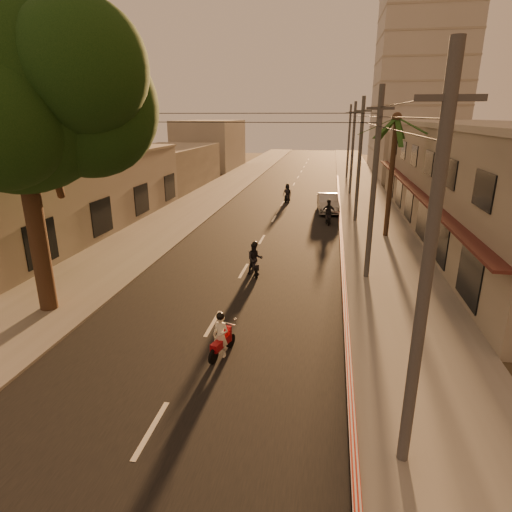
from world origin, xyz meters
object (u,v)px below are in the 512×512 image
at_px(palm_tree, 396,125).
at_px(scooter_mid_b, 328,213).
at_px(scooter_red, 221,337).
at_px(parked_car, 328,203).
at_px(scooter_mid_a, 255,259).
at_px(broadleaf_tree, 27,93).
at_px(scooter_far_a, 287,194).

relative_size(palm_tree, scooter_mid_b, 4.39).
xyz_separation_m(scooter_red, parked_car, (3.19, 23.50, 0.03)).
xyz_separation_m(scooter_mid_b, parked_car, (-0.09, 4.15, -0.08)).
height_order(palm_tree, scooter_mid_a, palm_tree).
height_order(broadleaf_tree, parked_car, broadleaf_tree).
xyz_separation_m(palm_tree, scooter_far_a, (-7.70, 11.11, -6.38)).
xyz_separation_m(broadleaf_tree, scooter_mid_a, (7.27, 5.47, -7.67)).
distance_m(palm_tree, parked_car, 10.46).
bearing_deg(scooter_mid_a, palm_tree, 31.64).
height_order(scooter_red, scooter_mid_a, scooter_mid_a).
xyz_separation_m(broadleaf_tree, parked_car, (10.70, 21.15, -7.73)).
bearing_deg(parked_car, scooter_far_a, 129.49).
xyz_separation_m(scooter_far_a, parked_car, (3.79, -3.81, -0.02)).
distance_m(broadleaf_tree, scooter_mid_a, 11.90).
height_order(broadleaf_tree, scooter_red, broadleaf_tree).
distance_m(palm_tree, scooter_far_a, 14.94).
distance_m(palm_tree, scooter_mid_a, 12.82).
relative_size(scooter_red, parked_car, 0.35).
relative_size(scooter_mid_a, parked_car, 0.38).
xyz_separation_m(scooter_red, scooter_mid_a, (-0.24, 7.83, 0.08)).
relative_size(scooter_red, scooter_far_a, 0.93).
bearing_deg(scooter_mid_b, palm_tree, -45.52).
bearing_deg(scooter_mid_a, broadleaf_tree, -160.20).
height_order(scooter_red, parked_car, scooter_red).
bearing_deg(scooter_far_a, palm_tree, -47.57).
bearing_deg(scooter_red, broadleaf_tree, 178.95).
xyz_separation_m(scooter_mid_b, scooter_far_a, (-3.88, 7.96, -0.06)).
distance_m(scooter_mid_b, parked_car, 4.15).
relative_size(broadleaf_tree, palm_tree, 1.48).
relative_size(broadleaf_tree, scooter_red, 7.49).
height_order(scooter_mid_a, scooter_far_a, scooter_mid_a).
xyz_separation_m(scooter_red, scooter_mid_b, (3.27, 19.35, 0.10)).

